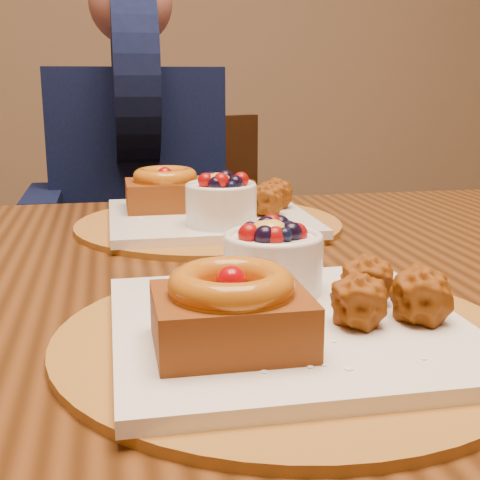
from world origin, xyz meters
name	(u,v)px	position (x,y,z in m)	size (l,w,h in m)	color
dining_table	(238,333)	(-0.05, -0.07, 0.68)	(1.60, 0.90, 0.76)	#341B09
place_setting_near	(284,311)	(-0.05, -0.28, 0.78)	(0.38, 0.38, 0.09)	brown
place_setting_far	(207,209)	(-0.05, 0.15, 0.78)	(0.38, 0.38, 0.09)	brown
chair_far	(217,270)	(0.08, 0.86, 0.48)	(0.55, 0.55, 0.87)	black
diner	(136,147)	(-0.12, 0.75, 0.81)	(0.47, 0.46, 0.76)	black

